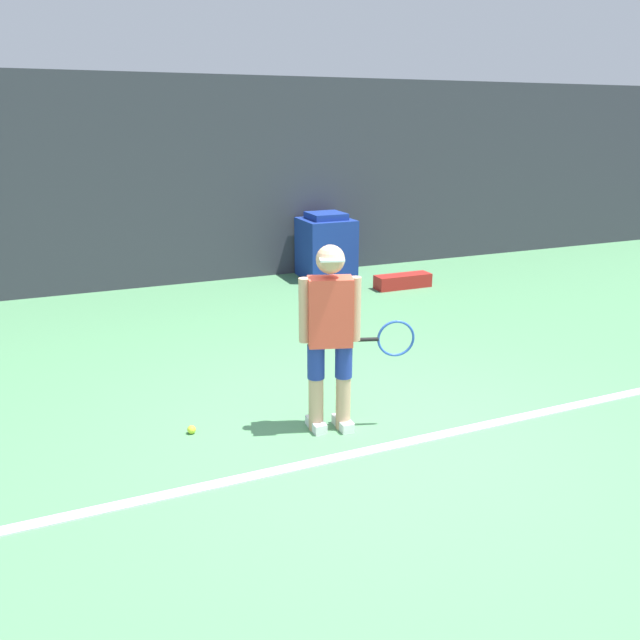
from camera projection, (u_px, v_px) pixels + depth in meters
ground_plane at (362, 436)px, 4.96m from camera, size 24.00×24.00×0.00m
back_wall at (200, 182)px, 9.31m from camera, size 24.00×0.10×3.04m
court_baseline at (376, 449)px, 4.75m from camera, size 21.60×0.10×0.01m
tennis_player at (331, 332)px, 4.83m from camera, size 0.88×0.36×1.51m
tennis_ball at (192, 430)px, 4.99m from camera, size 0.07×0.07×0.07m
covered_chair at (326, 247)px, 9.88m from camera, size 0.78×0.78×1.03m
equipment_bag at (403, 281)px, 9.34m from camera, size 0.86×0.27×0.20m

